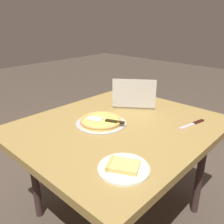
{
  "coord_description": "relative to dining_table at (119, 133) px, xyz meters",
  "views": [
    {
      "loc": [
        -1.05,
        -0.92,
        1.38
      ],
      "look_at": [
        -0.01,
        0.05,
        0.81
      ],
      "focal_mm": 38.42,
      "sensor_mm": 36.0,
      "label": 1
    }
  ],
  "objects": [
    {
      "name": "dining_table",
      "position": [
        0.0,
        0.0,
        0.0
      ],
      "size": [
        1.26,
        1.08,
        0.74
      ],
      "color": "olive",
      "rests_on": "ground_plane"
    },
    {
      "name": "ground_plane",
      "position": [
        0.0,
        0.0,
        -0.67
      ],
      "size": [
        12.0,
        12.0,
        0.0
      ],
      "primitive_type": "plane",
      "color": "#44392F"
    },
    {
      "name": "laptop",
      "position": [
        0.34,
        0.14,
        0.11
      ],
      "size": [
        0.39,
        0.4,
        0.23
      ],
      "color": "beige",
      "rests_on": "dining_table"
    },
    {
      "name": "table_knife",
      "position": [
        0.33,
        -0.35,
        0.07
      ],
      "size": [
        0.22,
        0.07,
        0.01
      ],
      "color": "silver",
      "rests_on": "dining_table"
    },
    {
      "name": "pizza_plate",
      "position": [
        -0.36,
        -0.34,
        0.08
      ],
      "size": [
        0.23,
        0.23,
        0.04
      ],
      "color": "silver",
      "rests_on": "dining_table"
    },
    {
      "name": "pizza_tray",
      "position": [
        -0.07,
        0.09,
        0.08
      ],
      "size": [
        0.32,
        0.32,
        0.04
      ],
      "color": "#A2A19E",
      "rests_on": "dining_table"
    }
  ]
}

